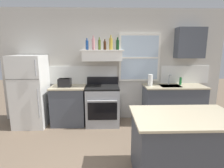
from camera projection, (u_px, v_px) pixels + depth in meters
back_wall at (114, 66)px, 4.50m from camera, size 5.40×0.11×2.70m
refrigerator at (30, 91)px, 4.17m from camera, size 0.70×0.72×1.63m
counter_left_of_stove at (69, 105)px, 4.33m from camera, size 0.79×0.63×0.91m
toaster at (65, 83)px, 4.17m from camera, size 0.30×0.20×0.19m
stove_range at (103, 105)px, 4.31m from camera, size 0.76×0.69×1.09m
range_hood_shelf at (102, 55)px, 4.18m from camera, size 0.96×0.52×0.24m
bottle_blue_liqueur at (87, 45)px, 4.17m from camera, size 0.07×0.07×0.26m
bottle_rose_pink at (93, 44)px, 4.14m from camera, size 0.07×0.07×0.31m
bottle_olive_oil_square at (99, 45)px, 4.07m from camera, size 0.06×0.06×0.27m
bottle_brown_stout at (105, 45)px, 4.08m from camera, size 0.06×0.06×0.23m
bottle_champagne_gold_foil at (111, 44)px, 4.12m from camera, size 0.08×0.08×0.32m
bottle_dark_green_wine at (118, 45)px, 4.15m from camera, size 0.07×0.07×0.28m
counter_right_with_sink at (173, 104)px, 4.40m from camera, size 1.43×0.63×0.91m
sink_faucet at (169, 78)px, 4.37m from camera, size 0.03×0.17×0.28m
paper_towel_roll at (150, 80)px, 4.27m from camera, size 0.11×0.11×0.27m
dish_soap_bottle at (180, 81)px, 4.40m from camera, size 0.06×0.06×0.18m
kitchen_island at (183, 146)px, 2.52m from camera, size 1.40×0.90×0.91m
upper_cabinet_right at (190, 43)px, 4.26m from camera, size 0.64×0.32×0.70m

